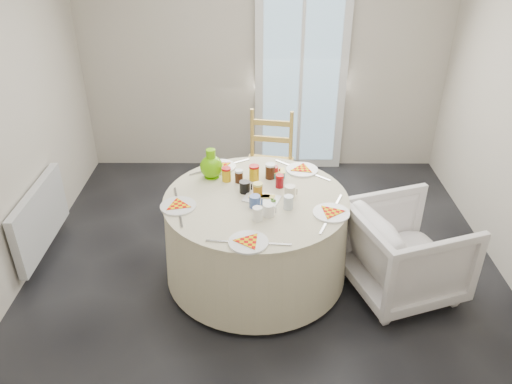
{
  "coord_description": "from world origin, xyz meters",
  "views": [
    {
      "loc": [
        -0.07,
        -3.39,
        2.72
      ],
      "look_at": [
        -0.08,
        -0.07,
        0.8
      ],
      "focal_mm": 35.0,
      "sensor_mm": 36.0,
      "label": 1
    }
  ],
  "objects_px": {
    "wooden_chair": "(268,168)",
    "green_pitcher": "(211,164)",
    "armchair": "(406,249)",
    "radiator": "(40,218)",
    "table": "(256,237)"
  },
  "relations": [
    {
      "from": "armchair",
      "to": "radiator",
      "type": "bearing_deg",
      "value": 62.69
    },
    {
      "from": "radiator",
      "to": "green_pitcher",
      "type": "relative_size",
      "value": 4.09
    },
    {
      "from": "table",
      "to": "wooden_chair",
      "type": "xyz_separation_m",
      "value": [
        0.12,
        1.03,
        0.09
      ]
    },
    {
      "from": "wooden_chair",
      "to": "green_pitcher",
      "type": "bearing_deg",
      "value": -114.9
    },
    {
      "from": "wooden_chair",
      "to": "green_pitcher",
      "type": "distance_m",
      "value": 0.94
    },
    {
      "from": "radiator",
      "to": "table",
      "type": "relative_size",
      "value": 0.68
    },
    {
      "from": "armchair",
      "to": "green_pitcher",
      "type": "bearing_deg",
      "value": 52.71
    },
    {
      "from": "wooden_chair",
      "to": "green_pitcher",
      "type": "relative_size",
      "value": 4.15
    },
    {
      "from": "wooden_chair",
      "to": "radiator",
      "type": "bearing_deg",
      "value": -149.07
    },
    {
      "from": "table",
      "to": "green_pitcher",
      "type": "relative_size",
      "value": 6.05
    },
    {
      "from": "green_pitcher",
      "to": "armchair",
      "type": "bearing_deg",
      "value": -43.34
    },
    {
      "from": "table",
      "to": "armchair",
      "type": "xyz_separation_m",
      "value": [
        1.17,
        -0.18,
        0.02
      ]
    },
    {
      "from": "table",
      "to": "radiator",
      "type": "bearing_deg",
      "value": 171.59
    },
    {
      "from": "wooden_chair",
      "to": "armchair",
      "type": "height_order",
      "value": "wooden_chair"
    },
    {
      "from": "table",
      "to": "wooden_chair",
      "type": "bearing_deg",
      "value": 83.6
    }
  ]
}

